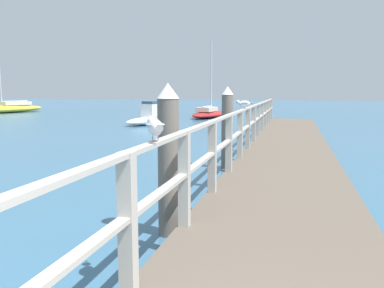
{
  "coord_description": "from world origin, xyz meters",
  "views": [
    {
      "loc": [
        0.14,
        -0.28,
        1.93
      ],
      "look_at": [
        -1.67,
        6.75,
        0.94
      ],
      "focal_mm": 36.94,
      "sensor_mm": 36.0,
      "label": 1
    }
  ],
  "objects": [
    {
      "name": "pier_deck",
      "position": [
        0.0,
        11.26,
        0.18
      ],
      "size": [
        2.29,
        22.53,
        0.35
      ],
      "primitive_type": "cube",
      "color": "brown",
      "rests_on": "ground_plane"
    },
    {
      "name": "pier_railing",
      "position": [
        -1.06,
        11.26,
        1.04
      ],
      "size": [
        0.12,
        21.05,
        1.12
      ],
      "color": "#B2ADA3",
      "rests_on": "pier_deck"
    },
    {
      "name": "dock_piling_near",
      "position": [
        -1.44,
        4.6,
        1.02
      ],
      "size": [
        0.29,
        0.29,
        2.03
      ],
      "color": "#6B6056",
      "rests_on": "ground_plane"
    },
    {
      "name": "dock_piling_far",
      "position": [
        -1.44,
        9.32,
        1.02
      ],
      "size": [
        0.29,
        0.29,
        2.03
      ],
      "color": "#6B6056",
      "rests_on": "ground_plane"
    },
    {
      "name": "seagull_foreground",
      "position": [
        -1.07,
        3.06,
        1.61
      ],
      "size": [
        0.28,
        0.44,
        0.21
      ],
      "rotation": [
        0.0,
        0.0,
        0.52
      ],
      "color": "white",
      "rests_on": "pier_railing"
    },
    {
      "name": "seagull_background",
      "position": [
        -1.07,
        9.63,
        1.61
      ],
      "size": [
        0.45,
        0.26,
        0.21
      ],
      "rotation": [
        0.0,
        0.0,
        2.03
      ],
      "color": "white",
      "rests_on": "pier_railing"
    },
    {
      "name": "boat_3",
      "position": [
        -7.76,
        21.15,
        0.43
      ],
      "size": [
        2.37,
        4.38,
        1.31
      ],
      "rotation": [
        0.0,
        0.0,
        -0.28
      ],
      "color": "white",
      "rests_on": "ground_plane"
    },
    {
      "name": "boat_4",
      "position": [
        -23.98,
        28.89,
        0.4
      ],
      "size": [
        4.09,
        7.64,
        9.52
      ],
      "rotation": [
        0.0,
        0.0,
        2.87
      ],
      "color": "gold",
      "rests_on": "ground_plane"
    },
    {
      "name": "boat_5",
      "position": [
        -5.71,
        27.41,
        0.3
      ],
      "size": [
        2.46,
        5.61,
        5.4
      ],
      "rotation": [
        0.0,
        0.0,
        -0.13
      ],
      "color": "red",
      "rests_on": "ground_plane"
    }
  ]
}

